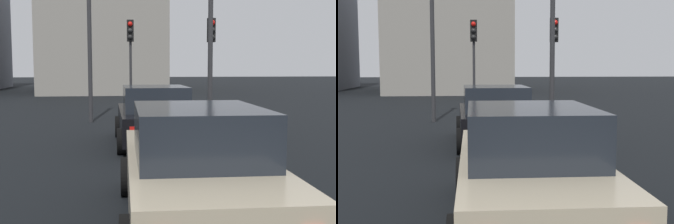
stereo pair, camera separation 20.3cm
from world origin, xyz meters
TOP-DOWN VIEW (x-y plane):
  - car_black_lead at (10.60, 0.05)m, footprint 4.32×2.16m
  - car_beige_second at (4.33, 0.02)m, footprint 4.71×2.08m
  - traffic_light_near_left at (15.35, -2.51)m, footprint 0.33×0.30m
  - traffic_light_near_right at (17.61, 0.47)m, footprint 0.32×0.29m
  - street_lamp_far at (15.63, 2.04)m, footprint 0.56×0.36m
  - building_facade_left at (37.64, 2.00)m, footprint 15.07×9.35m

SIDE VIEW (x-z plane):
  - car_black_lead at x=10.60m, z-range -0.03..1.56m
  - car_beige_second at x=4.33m, z-range -0.04..1.59m
  - traffic_light_near_left at x=15.35m, z-range 0.86..4.78m
  - traffic_light_near_right at x=17.61m, z-range 0.89..4.93m
  - street_lamp_far at x=15.63m, z-range 0.65..7.71m
  - building_facade_left at x=37.64m, z-range 0.00..11.00m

